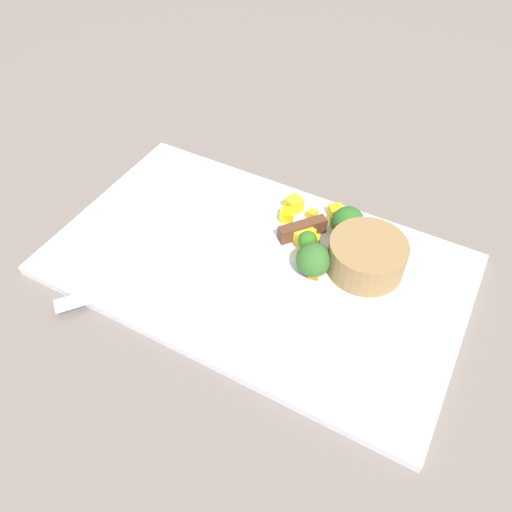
# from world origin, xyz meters

# --- Properties ---
(ground_plane) EXTENTS (4.00, 4.00, 0.00)m
(ground_plane) POSITION_xyz_m (0.00, 0.00, 0.00)
(ground_plane) COLOR slate
(cutting_board) EXTENTS (0.51, 0.30, 0.01)m
(cutting_board) POSITION_xyz_m (0.00, 0.00, 0.01)
(cutting_board) COLOR white
(cutting_board) RESTS_ON ground_plane
(prep_bowl) EXTENTS (0.09, 0.09, 0.04)m
(prep_bowl) POSITION_xyz_m (-0.12, -0.06, 0.03)
(prep_bowl) COLOR olive
(prep_bowl) RESTS_ON cutting_board
(chef_knife) EXTENTS (0.23, 0.28, 0.02)m
(chef_knife) POSITION_xyz_m (0.02, -0.01, 0.02)
(chef_knife) COLOR silver
(chef_knife) RESTS_ON cutting_board
(carrot_dice_0) EXTENTS (0.02, 0.02, 0.01)m
(carrot_dice_0) POSITION_xyz_m (-0.05, -0.04, 0.02)
(carrot_dice_0) COLOR orange
(carrot_dice_0) RESTS_ON cutting_board
(carrot_dice_1) EXTENTS (0.02, 0.02, 0.01)m
(carrot_dice_1) POSITION_xyz_m (-0.07, -0.03, 0.02)
(carrot_dice_1) COLOR orange
(carrot_dice_1) RESTS_ON cutting_board
(carrot_dice_2) EXTENTS (0.01, 0.02, 0.01)m
(carrot_dice_2) POSITION_xyz_m (-0.07, -0.01, 0.02)
(carrot_dice_2) COLOR orange
(carrot_dice_2) RESTS_ON cutting_board
(carrot_dice_3) EXTENTS (0.02, 0.02, 0.01)m
(carrot_dice_3) POSITION_xyz_m (-0.05, -0.03, 0.02)
(carrot_dice_3) COLOR orange
(carrot_dice_3) RESTS_ON cutting_board
(pepper_dice_0) EXTENTS (0.03, 0.03, 0.02)m
(pepper_dice_0) POSITION_xyz_m (-0.04, -0.06, 0.02)
(pepper_dice_0) COLOR yellow
(pepper_dice_0) RESTS_ON cutting_board
(pepper_dice_1) EXTENTS (0.02, 0.01, 0.01)m
(pepper_dice_1) POSITION_xyz_m (-0.05, -0.06, 0.02)
(pepper_dice_1) COLOR yellow
(pepper_dice_1) RESTS_ON cutting_board
(pepper_dice_2) EXTENTS (0.02, 0.02, 0.01)m
(pepper_dice_2) POSITION_xyz_m (-0.06, -0.03, 0.02)
(pepper_dice_2) COLOR yellow
(pepper_dice_2) RESTS_ON cutting_board
(pepper_dice_3) EXTENTS (0.02, 0.02, 0.01)m
(pepper_dice_3) POSITION_xyz_m (-0.06, -0.05, 0.02)
(pepper_dice_3) COLOR yellow
(pepper_dice_3) RESTS_ON cutting_board
(pepper_dice_4) EXTENTS (0.03, 0.03, 0.02)m
(pepper_dice_4) POSITION_xyz_m (-0.07, -0.10, 0.02)
(pepper_dice_4) COLOR yellow
(pepper_dice_4) RESTS_ON cutting_board
(pepper_dice_5) EXTENTS (0.01, 0.01, 0.01)m
(pepper_dice_5) POSITION_xyz_m (-0.03, -0.11, 0.02)
(pepper_dice_5) COLOR yellow
(pepper_dice_5) RESTS_ON cutting_board
(pepper_dice_6) EXTENTS (0.02, 0.02, 0.02)m
(pepper_dice_6) POSITION_xyz_m (-0.00, -0.09, 0.02)
(pepper_dice_6) COLOR yellow
(pepper_dice_6) RESTS_ON cutting_board
(pepper_dice_7) EXTENTS (0.03, 0.03, 0.02)m
(pepper_dice_7) POSITION_xyz_m (-0.06, -0.13, 0.02)
(pepper_dice_7) COLOR yellow
(pepper_dice_7) RESTS_ON cutting_board
(pepper_dice_8) EXTENTS (0.03, 0.03, 0.02)m
(pepper_dice_8) POSITION_xyz_m (0.00, -0.11, 0.02)
(pepper_dice_8) COLOR yellow
(pepper_dice_8) RESTS_ON cutting_board
(broccoli_floret_0) EXTENTS (0.04, 0.04, 0.04)m
(broccoli_floret_0) POSITION_xyz_m (-0.08, -0.10, 0.03)
(broccoli_floret_0) COLOR #8EAF58
(broccoli_floret_0) RESTS_ON cutting_board
(broccoli_floret_1) EXTENTS (0.04, 0.04, 0.04)m
(broccoli_floret_1) POSITION_xyz_m (-0.07, -0.02, 0.03)
(broccoli_floret_1) COLOR #87B858
(broccoli_floret_1) RESTS_ON cutting_board
(broccoli_floret_2) EXTENTS (0.02, 0.02, 0.03)m
(broccoli_floret_2) POSITION_xyz_m (-0.05, -0.05, 0.03)
(broccoli_floret_2) COLOR #8FAB54
(broccoli_floret_2) RESTS_ON cutting_board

